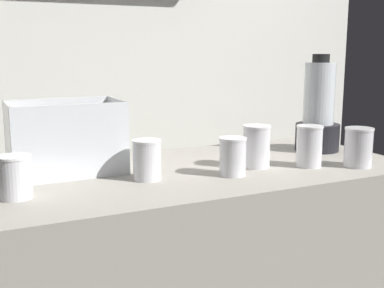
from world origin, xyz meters
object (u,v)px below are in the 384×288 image
Objects in this scene: juice_cup_mango_far_left at (15,180)px; juice_cup_orange_far_right at (309,148)px; juice_cup_beet_right at (257,149)px; juice_cup_orange_middle at (233,159)px; juice_cup_pomegranate_rightmost at (358,150)px; blender_pitcher at (318,114)px; carrot_display_bin at (61,151)px; juice_cup_mango_left at (147,162)px.

juice_cup_mango_far_left is 0.83× the size of juice_cup_orange_far_right.
juice_cup_mango_far_left is at bearing -178.40° from juice_cup_beet_right.
juice_cup_pomegranate_rightmost is (0.42, -0.08, 0.01)m from juice_cup_orange_middle.
juice_cup_orange_middle is 0.86× the size of juice_cup_orange_far_right.
blender_pitcher is 0.28m from juice_cup_pomegranate_rightmost.
juice_cup_orange_far_right is (0.74, -0.25, -0.01)m from carrot_display_bin.
juice_cup_orange_middle is at bearing -28.12° from carrot_display_bin.
blender_pitcher is at bearing 20.42° from juice_cup_beet_right.
juice_cup_mango_far_left is at bearing 173.79° from juice_cup_pomegranate_rightmost.
juice_cup_mango_far_left is 0.89m from juice_cup_orange_far_right.
juice_cup_mango_left is at bearing 4.34° from juice_cup_mango_far_left.
carrot_display_bin reaches higher than juice_cup_beet_right.
juice_cup_pomegranate_rightmost is (0.30, -0.13, -0.00)m from juice_cup_beet_right.
juice_cup_mango_far_left is at bearing -126.42° from carrot_display_bin.
juice_cup_pomegranate_rightmost is (-0.05, -0.26, -0.08)m from blender_pitcher.
juice_cup_mango_left is (0.21, -0.18, -0.02)m from carrot_display_bin.
juice_cup_beet_right is (0.73, 0.02, 0.01)m from juice_cup_mango_far_left.
blender_pitcher reaches higher than juice_cup_mango_far_left.
juice_cup_orange_middle is (0.25, -0.06, -0.00)m from juice_cup_mango_left.
juice_cup_mango_far_left is at bearing -175.66° from juice_cup_mango_left.
juice_cup_pomegranate_rightmost reaches higher than juice_cup_mango_far_left.
juice_cup_mango_far_left is 0.61m from juice_cup_orange_middle.
carrot_display_bin is at bearing 159.98° from juice_cup_pomegranate_rightmost.
juice_cup_orange_far_right is (0.28, -0.01, 0.01)m from juice_cup_orange_middle.
blender_pitcher reaches higher than carrot_display_bin.
juice_cup_orange_far_right is at bearing -2.81° from juice_cup_mango_far_left.
blender_pitcher is 3.23× the size of juice_cup_mango_far_left.
juice_cup_mango_left is at bearing 165.43° from juice_cup_orange_middle.
juice_cup_beet_right reaches higher than juice_cup_mango_left.
juice_cup_mango_far_left is 0.94× the size of juice_cup_mango_left.
juice_cup_beet_right is 1.07× the size of juice_cup_pomegranate_rightmost.
blender_pitcher is at bearing 9.76° from juice_cup_mango_left.
blender_pitcher is 3.04× the size of juice_cup_mango_left.
blender_pitcher reaches higher than juice_cup_pomegranate_rightmost.
juice_cup_orange_far_right is (0.53, -0.07, 0.01)m from juice_cup_mango_left.
juice_cup_mango_far_left is 0.96× the size of juice_cup_orange_middle.
carrot_display_bin is 2.89× the size of juice_cup_orange_middle.
juice_cup_mango_far_left is (-0.15, -0.21, -0.02)m from carrot_display_bin.
juice_cup_orange_far_right is (0.89, -0.04, 0.01)m from juice_cup_mango_far_left.
carrot_display_bin is at bearing 53.58° from juice_cup_mango_far_left.
juice_cup_mango_left is at bearing 168.17° from juice_cup_pomegranate_rightmost.
juice_cup_orange_far_right is at bearing -7.71° from juice_cup_mango_left.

